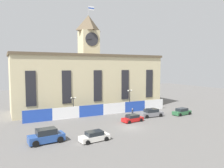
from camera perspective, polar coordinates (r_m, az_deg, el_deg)
The scene contains 11 objects.
ground_plane at distance 40.73m, azimuth 4.73°, elevation -11.26°, with size 160.00×160.00×0.00m, color #605E5B.
civic_building at distance 58.06m, azimuth -6.04°, elevation 1.00°, with size 38.70×12.34×26.80m.
banner_fence at distance 50.54m, azimuth -2.30°, elevation -6.67°, with size 34.69×0.12×2.53m.
street_lamp_left at distance 48.47m, azimuth -10.05°, elevation -4.75°, with size 1.26×0.36×4.51m.
street_lamp_right at distance 54.25m, azimuth 4.67°, elevation -3.10°, with size 1.26×0.36×5.40m.
car_blue_van at distance 34.05m, azimuth -16.77°, elevation -12.94°, with size 5.25×2.71×2.10m.
car_red_sedan at distance 44.73m, azimuth 5.37°, elevation -8.94°, with size 4.57×2.51×1.45m.
car_white_taxi at distance 33.57m, azimuth -4.62°, elevation -13.49°, with size 4.64×2.45×1.50m.
car_gray_pickup at distance 49.65m, azimuth 10.21°, elevation -7.47°, with size 5.38×2.55×1.75m.
car_green_wagon at distance 53.21m, azimuth 17.77°, elevation -6.91°, with size 4.75×2.47×1.55m.
pedestrian at distance 49.81m, azimuth 5.36°, elevation -7.25°, with size 0.50×0.50×1.70m.
Camera 1 is at (-20.57, -33.36, 11.07)m, focal length 35.00 mm.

